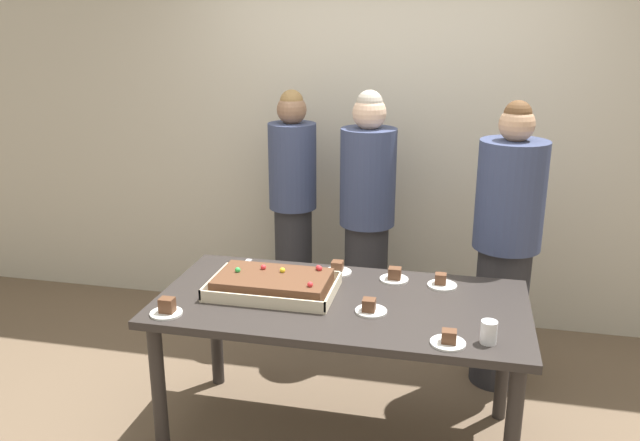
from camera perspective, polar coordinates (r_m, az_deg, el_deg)
The scene contains 15 objects.
ground_plane at distance 3.59m, azimuth 1.76°, elevation -18.43°, with size 12.00×12.00×0.00m, color brown.
interior_back_panel at distance 4.53m, azimuth 5.86°, elevation 9.68°, with size 8.00×0.12×3.00m, color beige.
party_table at distance 3.23m, azimuth 1.87°, elevation -8.45°, with size 1.79×0.90×0.78m.
sheet_cake at distance 3.27m, azimuth -4.14°, elevation -5.58°, with size 0.63×0.40×0.11m.
plated_slice_near_left at distance 3.40m, azimuth 10.61°, elevation -5.37°, with size 0.15×0.15×0.06m.
plated_slice_near_right at distance 3.51m, azimuth 1.54°, elevation -4.29°, with size 0.15×0.15×0.06m.
plated_slice_far_left at distance 3.06m, azimuth 4.42°, elevation -7.68°, with size 0.15×0.15×0.07m.
plated_slice_far_right at distance 3.12m, azimuth -13.30°, elevation -7.56°, with size 0.15×0.15×0.08m.
plated_slice_center_front at distance 3.43m, azimuth 6.54°, elevation -4.88°, with size 0.15×0.15×0.07m.
plated_slice_center_back at distance 2.83m, azimuth 11.20°, elevation -10.25°, with size 0.15×0.15×0.07m.
drink_cup_nearest at distance 2.86m, azimuth 14.59°, elevation -9.46°, with size 0.07×0.07×0.10m, color white.
cake_server_utensil at distance 3.63m, azimuth -6.70°, elevation -3.97°, with size 0.03×0.20×0.01m, color silver.
person_serving_front at distance 4.16m, azimuth 4.15°, elevation 0.18°, with size 0.35×0.35×1.68m.
person_green_shirt_behind at distance 4.35m, azimuth -2.39°, elevation 0.94°, with size 0.32×0.32×1.66m.
person_striped_tie_right at distance 3.84m, azimuth 16.00°, elevation -2.15°, with size 0.38×0.38×1.68m.
Camera 1 is at (0.54, -2.86, 2.09)m, focal length 36.47 mm.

